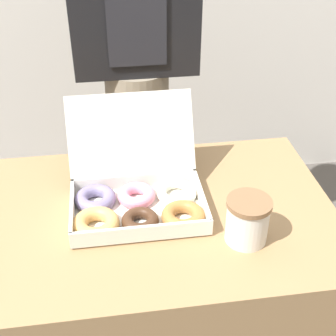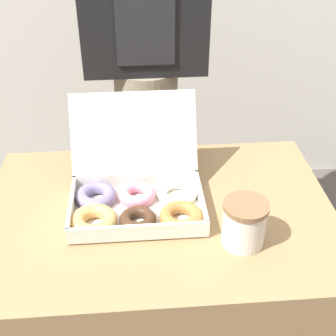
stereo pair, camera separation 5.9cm
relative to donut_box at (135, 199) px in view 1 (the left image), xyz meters
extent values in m
cube|color=#99754C|center=(0.06, -0.01, -0.41)|extent=(0.89, 0.62, 0.75)
cube|color=white|center=(0.00, -0.02, -0.03)|extent=(0.33, 0.22, 0.01)
cube|color=white|center=(-0.16, -0.02, -0.01)|extent=(0.01, 0.22, 0.04)
cube|color=white|center=(0.17, -0.02, -0.01)|extent=(0.01, 0.22, 0.04)
cube|color=white|center=(0.00, -0.12, -0.01)|extent=(0.33, 0.01, 0.04)
cube|color=white|center=(0.00, 0.08, -0.01)|extent=(0.33, 0.01, 0.04)
cube|color=white|center=(0.00, 0.14, 0.11)|extent=(0.33, 0.11, 0.19)
torus|color=tan|center=(-0.10, -0.07, -0.01)|extent=(0.16, 0.16, 0.04)
torus|color=slate|center=(-0.10, 0.03, -0.01)|extent=(0.13, 0.13, 0.03)
torus|color=#422819|center=(0.00, -0.07, -0.02)|extent=(0.12, 0.12, 0.03)
torus|color=pink|center=(0.00, 0.03, -0.01)|extent=(0.13, 0.13, 0.03)
torus|color=#A87038|center=(0.11, -0.07, -0.01)|extent=(0.12, 0.12, 0.03)
torus|color=silver|center=(0.11, 0.03, -0.02)|extent=(0.15, 0.15, 0.03)
cylinder|color=silver|center=(0.25, -0.14, 0.01)|extent=(0.10, 0.10, 0.10)
cylinder|color=brown|center=(0.25, -0.14, 0.07)|extent=(0.10, 0.10, 0.01)
cylinder|color=gray|center=(0.05, 0.51, -0.33)|extent=(0.21, 0.21, 0.92)
cube|color=#232328|center=(0.05, 0.42, 0.37)|extent=(0.17, 0.01, 0.37)
camera|label=1|loc=(-0.05, -0.93, 0.73)|focal=50.00mm
camera|label=2|loc=(0.01, -0.94, 0.73)|focal=50.00mm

